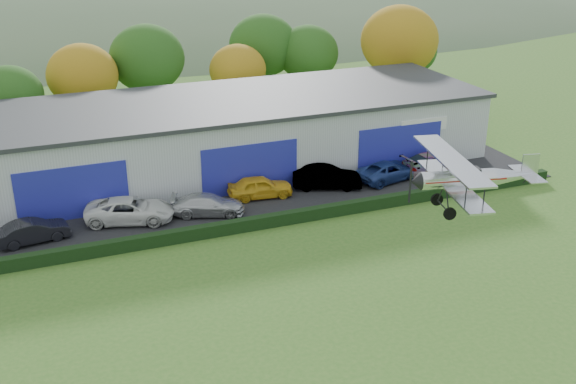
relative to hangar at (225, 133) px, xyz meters
name	(u,v)px	position (x,y,z in m)	size (l,w,h in m)	color
apron	(228,201)	(-2.00, -6.98, -2.63)	(48.00, 9.00, 0.05)	black
hedge	(250,224)	(-2.00, -11.78, -2.26)	(46.00, 0.60, 0.80)	black
hangar	(225,133)	(0.00, 0.00, 0.00)	(40.60, 12.60, 5.30)	#B2B7BC
tree_belt	(138,67)	(-4.15, 12.64, 2.95)	(75.70, 13.22, 10.12)	#3D2614
distant_hills	(38,63)	(-9.38, 112.02, -15.70)	(430.00, 196.00, 56.00)	#4C6642
car_1	(33,231)	(-14.68, -8.59, -1.91)	(1.48, 4.25, 1.40)	black
car_2	(130,210)	(-8.77, -7.80, -1.83)	(2.59, 5.61, 1.56)	silver
car_3	(208,205)	(-3.82, -8.61, -1.92)	(1.93, 4.74, 1.38)	silver
car_4	(260,187)	(0.32, -7.14, -1.84)	(1.81, 4.49, 1.53)	gold
car_5	(327,177)	(5.34, -7.30, -1.79)	(1.72, 4.94, 1.63)	gray
car_6	(389,171)	(10.24, -7.54, -1.90)	(2.33, 5.06, 1.41)	navy
car_7	(437,163)	(14.32, -7.67, -1.79)	(2.28, 5.60, 1.62)	gray
biplane	(469,177)	(4.75, -24.11, 4.41)	(6.39, 7.27, 2.71)	silver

